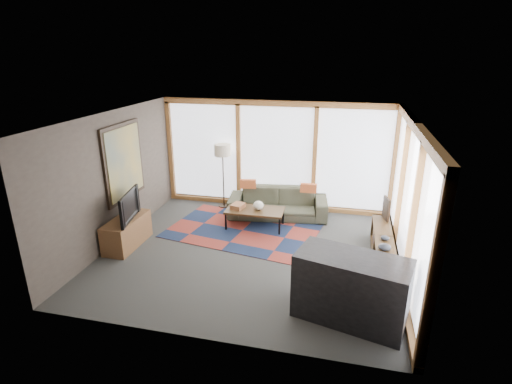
% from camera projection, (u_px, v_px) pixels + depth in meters
% --- Properties ---
extents(ground, '(5.50, 5.50, 0.00)m').
position_uv_depth(ground, '(251.00, 253.00, 7.67)').
color(ground, '#2D2D2A').
rests_on(ground, ground).
extents(room_envelope, '(5.52, 5.02, 2.62)m').
position_uv_depth(room_envelope, '(283.00, 169.00, 7.55)').
color(room_envelope, '#3D342E').
rests_on(room_envelope, ground).
extents(rug, '(3.37, 2.47, 0.01)m').
position_uv_depth(rug, '(243.00, 230.00, 8.59)').
color(rug, maroon).
rests_on(rug, ground).
extents(sofa, '(2.35, 1.16, 0.66)m').
position_uv_depth(sofa, '(278.00, 203.00, 9.23)').
color(sofa, '#343627').
rests_on(sofa, ground).
extents(pillow_left, '(0.38, 0.18, 0.20)m').
position_uv_depth(pillow_left, '(248.00, 184.00, 9.20)').
color(pillow_left, '#B75329').
rests_on(pillow_left, sofa).
extents(pillow_right, '(0.37, 0.12, 0.20)m').
position_uv_depth(pillow_right, '(309.00, 188.00, 8.92)').
color(pillow_right, '#B75329').
rests_on(pillow_right, sofa).
extents(floor_lamp, '(0.40, 0.40, 1.58)m').
position_uv_depth(floor_lamp, '(223.00, 176.00, 9.66)').
color(floor_lamp, black).
rests_on(floor_lamp, ground).
extents(coffee_table, '(1.26, 0.65, 0.41)m').
position_uv_depth(coffee_table, '(255.00, 218.00, 8.70)').
color(coffee_table, '#30200F').
rests_on(coffee_table, ground).
extents(book_stack, '(0.31, 0.35, 0.10)m').
position_uv_depth(book_stack, '(238.00, 206.00, 8.68)').
color(book_stack, brown).
rests_on(book_stack, coffee_table).
extents(vase, '(0.26, 0.26, 0.19)m').
position_uv_depth(vase, '(258.00, 205.00, 8.59)').
color(vase, silver).
rests_on(vase, coffee_table).
extents(bookshelf, '(0.36, 2.00, 0.50)m').
position_uv_depth(bookshelf, '(383.00, 248.00, 7.31)').
color(bookshelf, '#30200F').
rests_on(bookshelf, ground).
extents(bowl_a, '(0.25, 0.25, 0.11)m').
position_uv_depth(bowl_a, '(385.00, 247.00, 6.70)').
color(bowl_a, black).
rests_on(bowl_a, bookshelf).
extents(bowl_b, '(0.16, 0.16, 0.08)m').
position_uv_depth(bowl_b, '(385.00, 238.00, 7.05)').
color(bowl_b, black).
rests_on(bowl_b, bookshelf).
extents(shelf_picture, '(0.12, 0.34, 0.44)m').
position_uv_depth(shelf_picture, '(386.00, 209.00, 7.87)').
color(shelf_picture, black).
rests_on(shelf_picture, bookshelf).
extents(tv_console, '(0.48, 1.14, 0.57)m').
position_uv_depth(tv_console, '(127.00, 232.00, 7.86)').
color(tv_console, brown).
rests_on(tv_console, ground).
extents(television, '(0.32, 1.00, 0.57)m').
position_uv_depth(television, '(125.00, 206.00, 7.64)').
color(television, black).
rests_on(television, tv_console).
extents(bar_counter, '(1.69, 1.09, 0.99)m').
position_uv_depth(bar_counter, '(351.00, 288.00, 5.65)').
color(bar_counter, black).
rests_on(bar_counter, ground).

